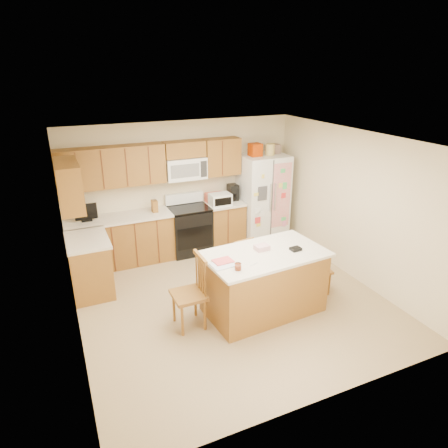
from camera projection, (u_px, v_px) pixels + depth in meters
name	position (u px, v px, depth m)	size (l,w,h in m)	color
ground	(231.00, 299.00, 6.29)	(4.50, 4.50, 0.00)	#957959
room_shell	(231.00, 214.00, 5.75)	(4.60, 4.60, 2.52)	beige
cabinetry	(139.00, 217.00, 7.10)	(3.36, 1.56, 2.15)	#915F1B
stove	(189.00, 229.00, 7.76)	(0.76, 0.65, 1.13)	black
refrigerator	(262.00, 198.00, 8.13)	(0.90, 0.79, 2.04)	white
island	(264.00, 282.00, 5.85)	(1.81, 1.14, 1.04)	#915F1B
windsor_chair_left	(190.00, 294.00, 5.50)	(0.44, 0.46, 1.06)	#915F1B
windsor_chair_back	(239.00, 263.00, 6.51)	(0.43, 0.42, 0.90)	#915F1B
windsor_chair_right	(317.00, 269.00, 6.36)	(0.39, 0.41, 0.86)	#915F1B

